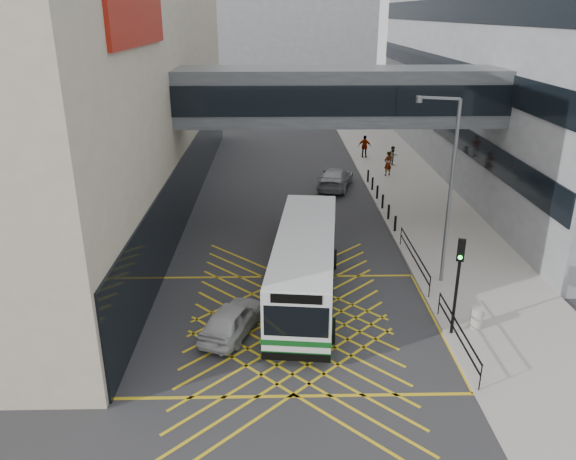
{
  "coord_description": "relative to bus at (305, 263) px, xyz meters",
  "views": [
    {
      "loc": [
        -0.52,
        -19.77,
        11.85
      ],
      "look_at": [
        0.0,
        4.0,
        2.6
      ],
      "focal_mm": 35.0,
      "sensor_mm": 36.0,
      "label": 1
    }
  ],
  "objects": [
    {
      "name": "box_junction",
      "position": [
        -0.73,
        -2.52,
        -1.63
      ],
      "size": [
        12.0,
        9.0,
        0.01
      ],
      "color": "gold",
      "rests_on": "ground"
    },
    {
      "name": "car_silver",
      "position": [
        3.02,
        16.55,
        -0.86
      ],
      "size": [
        3.32,
        5.34,
        1.55
      ],
      "primitive_type": "imported",
      "rotation": [
        0.0,
        0.0,
        2.88
      ],
      "color": "gray",
      "rests_on": "ground"
    },
    {
      "name": "pedestrian_a",
      "position": [
        7.28,
        19.19,
        -0.55
      ],
      "size": [
        0.9,
        0.81,
        1.85
      ],
      "primitive_type": "imported",
      "rotation": [
        0.0,
        0.0,
        3.64
      ],
      "color": "gray",
      "rests_on": "pavement"
    },
    {
      "name": "bollards",
      "position": [
        5.52,
        12.48,
        -1.02
      ],
      "size": [
        0.14,
        10.14,
        0.9
      ],
      "color": "black",
      "rests_on": "pavement"
    },
    {
      "name": "kerb_railings",
      "position": [
        5.42,
        -0.74,
        -0.76
      ],
      "size": [
        0.05,
        12.54,
        1.0
      ],
      "color": "black",
      "rests_on": "pavement"
    },
    {
      "name": "pavement",
      "position": [
        8.27,
        12.48,
        -1.55
      ],
      "size": [
        6.0,
        54.0,
        0.16
      ],
      "primitive_type": "cube",
      "color": "#A8A39A",
      "rests_on": "ground"
    },
    {
      "name": "litter_bin",
      "position": [
        6.63,
        -3.09,
        -1.05
      ],
      "size": [
        0.49,
        0.49,
        0.84
      ],
      "primitive_type": "cylinder",
      "color": "#ADA89E",
      "rests_on": "pavement"
    },
    {
      "name": "pedestrian_c",
      "position": [
        6.37,
        24.94,
        -0.53
      ],
      "size": [
        1.23,
        0.83,
        1.89
      ],
      "primitive_type": "imported",
      "rotation": [
        0.0,
        0.0,
        2.86
      ],
      "color": "gray",
      "rests_on": "pavement"
    },
    {
      "name": "pedestrian_b",
      "position": [
        8.25,
        22.08,
        -0.68
      ],
      "size": [
        0.9,
        0.74,
        1.59
      ],
      "primitive_type": "imported",
      "rotation": [
        0.0,
        0.0,
        0.44
      ],
      "color": "gray",
      "rests_on": "pavement"
    },
    {
      "name": "car_dark",
      "position": [
        -0.08,
        6.8,
        -0.92
      ],
      "size": [
        2.13,
        4.71,
        1.44
      ],
      "primitive_type": "imported",
      "rotation": [
        0.0,
        0.0,
        3.07
      ],
      "color": "#222228",
      "rests_on": "ground"
    },
    {
      "name": "traffic_light",
      "position": [
        5.51,
        -3.57,
        1.14
      ],
      "size": [
        0.33,
        0.48,
        4.03
      ],
      "rotation": [
        0.0,
        0.0,
        -0.35
      ],
      "color": "black",
      "rests_on": "pavement"
    },
    {
      "name": "car_white",
      "position": [
        -3.0,
        -3.04,
        -0.98
      ],
      "size": [
        3.03,
        4.42,
        1.3
      ],
      "primitive_type": "imported",
      "rotation": [
        0.0,
        0.0,
        2.77
      ],
      "color": "silver",
      "rests_on": "ground"
    },
    {
      "name": "building_far",
      "position": [
        -2.73,
        57.48,
        7.37
      ],
      "size": [
        28.0,
        16.0,
        18.0
      ],
      "primitive_type": "cube",
      "color": "gray",
      "rests_on": "ground"
    },
    {
      "name": "ground",
      "position": [
        -0.73,
        -2.52,
        -1.63
      ],
      "size": [
        120.0,
        120.0,
        0.0
      ],
      "primitive_type": "plane",
      "color": "#333335"
    },
    {
      "name": "skybridge",
      "position": [
        2.27,
        9.48,
        5.87
      ],
      "size": [
        20.0,
        4.1,
        3.0
      ],
      "color": "#4D5257",
      "rests_on": "ground"
    },
    {
      "name": "street_lamp",
      "position": [
        6.24,
        1.19,
        3.31
      ],
      "size": [
        1.87,
        0.82,
        8.39
      ],
      "rotation": [
        0.0,
        0.0,
        -0.32
      ],
      "color": "slate",
      "rests_on": "pavement"
    },
    {
      "name": "bus",
      "position": [
        0.0,
        0.0,
        0.0
      ],
      "size": [
        3.68,
        11.09,
        3.05
      ],
      "rotation": [
        0.0,
        0.0,
        -0.11
      ],
      "color": "silver",
      "rests_on": "ground"
    }
  ]
}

